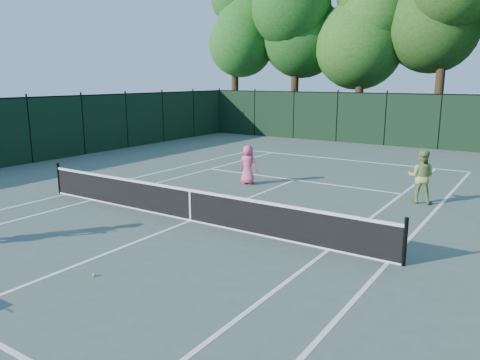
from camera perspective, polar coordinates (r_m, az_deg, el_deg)
The scene contains 16 objects.
ground at distance 13.15m, azimuth -6.04°, elevation -4.96°, with size 90.00×90.00×0.00m, color #46554C.
sideline_doubles_left at distance 17.06m, azimuth -20.45°, elevation -1.64°, with size 0.10×23.77×0.01m, color white.
sideline_doubles_right at distance 10.72m, azimuth 17.62°, elevation -9.54°, with size 0.10×23.77×0.01m, color white.
sideline_singles_left at distance 15.99m, azimuth -17.53°, elevation -2.33°, with size 0.10×23.77×0.01m, color white.
sideline_singles_right at distance 11.12m, azimuth 10.77°, elevation -8.35°, with size 0.10×23.77×0.01m, color white.
baseline_far at distance 23.32m, azimuth 12.81°, elevation 2.41°, with size 10.97×0.10×0.01m, color white.
service_line_far at distance 18.37m, azimuth 6.70°, elevation 0.02°, with size 8.23×0.10×0.01m, color white.
center_service_line at distance 13.15m, azimuth -6.04°, elevation -4.94°, with size 0.10×12.80×0.01m, color white.
tennis_net at distance 13.01m, azimuth -6.09°, elevation -2.95°, with size 11.69×0.09×1.06m.
fence_far at distance 28.90m, azimuth 17.30°, elevation 7.02°, with size 24.00×0.05×3.00m, color black.
tree_0 at distance 37.83m, azimuth -0.63°, elevation 18.79°, with size 6.40×6.40×13.14m.
tree_1 at distance 35.81m, azimuth 6.92°, elevation 19.93°, with size 6.80×6.80×13.98m.
tree_2 at distance 33.56m, azimuth 14.78°, elevation 18.49°, with size 6.00×6.00×12.40m.
player_pink at distance 17.43m, azimuth 0.98°, elevation 1.88°, with size 0.75×0.52×1.47m.
player_green at distance 15.80m, azimuth 21.19°, elevation 0.39°, with size 0.89×0.73×1.71m.
loose_ball_midcourt at distance 9.98m, azimuth -17.36°, elevation -10.98°, with size 0.07×0.07×0.07m, color #B4CF2A.
Camera 1 is at (8.03, -9.66, 3.89)m, focal length 35.00 mm.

